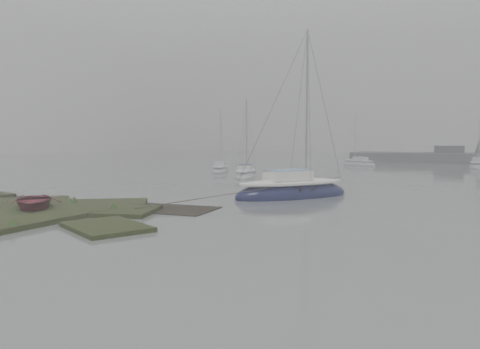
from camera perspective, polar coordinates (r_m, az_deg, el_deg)
The scene contains 7 objects.
ground at distance 46.10m, azimuth 10.00°, elevation -0.02°, with size 160.00×160.00×0.00m, color slate.
sailboat_main at distance 27.93m, azimuth 6.36°, elevation -2.10°, with size 6.54×7.52×10.66m.
sailboat_white at distance 42.14m, azimuth 0.67°, elevation -0.03°, with size 3.48×5.74×7.69m.
sailboat_far_a at distance 49.27m, azimuth -2.41°, elevation 0.57°, with size 3.42×5.27×7.09m.
sailboat_far_b at distance 63.43m, azimuth 27.03°, elevation 0.97°, with size 2.31×5.94×8.21m.
sailboat_far_c at distance 63.45m, azimuth 14.28°, elevation 1.29°, with size 5.44×4.07×7.43m.
dinghy at distance 23.89m, azimuth -23.88°, elevation -2.97°, with size 2.34×3.28×0.68m, color maroon.
Camera 1 is at (13.00, -14.09, 3.44)m, focal length 35.00 mm.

